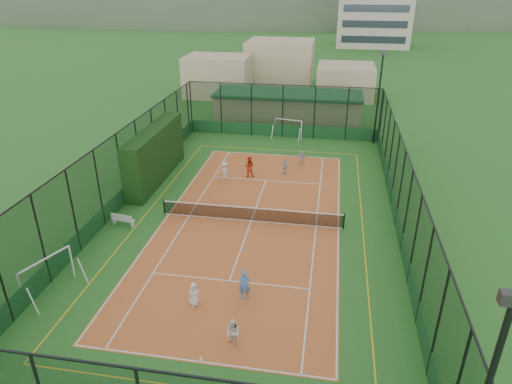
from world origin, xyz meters
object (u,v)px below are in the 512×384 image
at_px(floodlight_ne, 378,99).
at_px(child_far_right, 285,167).
at_px(futsal_goal_near, 48,276).
at_px(child_far_back, 302,157).
at_px(futsal_goal_far, 288,129).
at_px(child_far_left, 225,171).
at_px(white_bench, 123,219).
at_px(child_near_right, 233,333).
at_px(clubhouse, 288,107).
at_px(coach, 249,167).
at_px(child_near_mid, 245,285).
at_px(child_near_left, 194,294).

distance_m(floodlight_ne, child_far_right, 11.95).
distance_m(futsal_goal_near, child_far_back, 21.77).
xyz_separation_m(futsal_goal_far, child_far_left, (-3.75, -10.61, -0.18)).
xyz_separation_m(white_bench, child_far_right, (9.09, 9.66, 0.24)).
bearing_deg(futsal_goal_far, child_near_right, -76.63).
bearing_deg(white_bench, child_near_right, -35.68).
xyz_separation_m(futsal_goal_near, child_near_right, (9.68, -2.05, -0.29)).
xyz_separation_m(clubhouse, child_far_back, (2.40, -11.87, -0.96)).
bearing_deg(child_near_right, child_far_left, 138.22).
relative_size(child_near_right, child_far_back, 1.06).
distance_m(floodlight_ne, clubhouse, 10.47).
bearing_deg(coach, futsal_goal_far, -106.39).
bearing_deg(child_near_mid, clubhouse, 81.37).
xyz_separation_m(child_near_mid, child_far_back, (1.36, 17.75, -0.17)).
relative_size(clubhouse, child_far_right, 11.70).
distance_m(floodlight_ne, child_near_left, 27.17).
xyz_separation_m(child_near_right, coach, (-2.55, 17.68, 0.17)).
relative_size(clubhouse, futsal_goal_near, 5.20).
distance_m(child_far_right, coach, 2.83).
height_order(clubhouse, white_bench, clubhouse).
relative_size(clubhouse, child_far_back, 12.58).
relative_size(white_bench, child_near_mid, 0.97).
xyz_separation_m(futsal_goal_far, child_near_right, (0.56, -27.51, -0.24)).
distance_m(floodlight_ne, child_far_back, 9.62).
relative_size(child_far_left, coach, 0.85).
bearing_deg(coach, white_bench, 48.99).
height_order(clubhouse, child_near_right, clubhouse).
relative_size(child_near_mid, child_far_back, 1.29).
bearing_deg(futsal_goal_near, child_near_mid, -62.19).
xyz_separation_m(white_bench, futsal_goal_near, (-0.74, -6.84, 0.52)).
xyz_separation_m(white_bench, child_near_right, (8.94, -8.89, 0.23)).
xyz_separation_m(child_near_mid, child_far_left, (-4.21, 13.78, -0.08)).
bearing_deg(child_near_left, child_far_back, 38.17).
bearing_deg(child_near_left, child_near_mid, -19.81).
distance_m(futsal_goal_far, child_near_right, 27.51).
height_order(futsal_goal_near, coach, futsal_goal_near).
relative_size(floodlight_ne, child_far_right, 6.35).
xyz_separation_m(floodlight_ne, child_near_left, (-9.82, -25.09, -3.50)).
height_order(clubhouse, child_far_right, clubhouse).
bearing_deg(child_far_right, futsal_goal_far, -58.32).
bearing_deg(child_far_back, white_bench, 46.34).
bearing_deg(child_far_left, child_far_back, -167.21).
bearing_deg(coach, child_far_right, -167.11).
height_order(futsal_goal_far, child_near_mid, futsal_goal_far).
distance_m(child_far_left, child_far_right, 4.75).
bearing_deg(clubhouse, floodlight_ne, -32.12).
height_order(clubhouse, child_near_mid, clubhouse).
relative_size(child_far_left, child_far_right, 1.07).
bearing_deg(child_far_left, white_bench, 37.20).
height_order(futsal_goal_near, child_far_right, futsal_goal_near).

